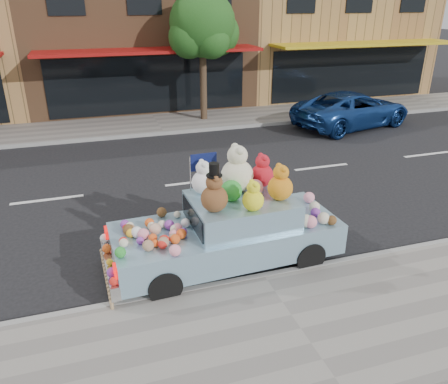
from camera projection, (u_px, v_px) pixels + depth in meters
name	position (u px, v px, depth m)	size (l,w,h in m)	color
ground	(196.00, 182.00, 12.44)	(120.00, 120.00, 0.00)	black
near_sidewalk	(301.00, 331.00, 6.75)	(60.00, 3.00, 0.12)	gray
far_sidewalk	(158.00, 124.00, 18.09)	(60.00, 3.00, 0.12)	gray
near_kerb	(264.00, 277.00, 8.06)	(60.00, 0.12, 0.13)	gray
far_kerb	(164.00, 133.00, 16.78)	(60.00, 0.12, 0.13)	gray
storefront_mid	(134.00, 25.00, 21.41)	(10.00, 9.80, 7.30)	brown
storefront_right	(316.00, 22.00, 24.19)	(10.00, 9.80, 7.30)	#A37944
street_tree	(203.00, 29.00, 17.23)	(3.00, 2.70, 5.22)	#38281C
car_blue	(352.00, 109.00, 17.65)	(2.34, 5.08, 1.41)	navy
art_car	(228.00, 225.00, 8.34)	(4.55, 1.92, 2.28)	black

